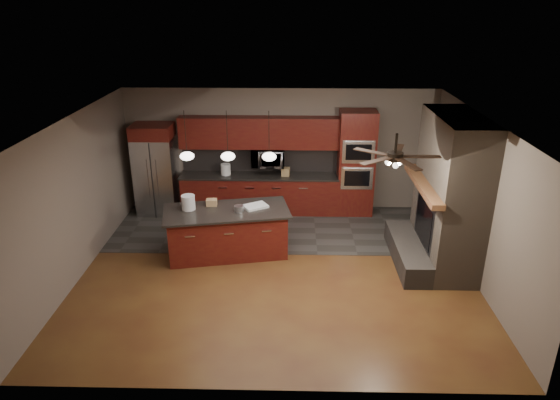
{
  "coord_description": "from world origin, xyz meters",
  "views": [
    {
      "loc": [
        0.25,
        -7.96,
        4.68
      ],
      "look_at": [
        0.05,
        0.6,
        1.15
      ],
      "focal_mm": 32.0,
      "sensor_mm": 36.0,
      "label": 1
    }
  ],
  "objects_px": {
    "refrigerator": "(156,170)",
    "cardboard_box": "(212,202)",
    "kitchen_island": "(227,232)",
    "paint_tray": "(256,206)",
    "counter_bucket": "(226,169)",
    "paint_can": "(239,209)",
    "microwave": "(268,157)",
    "white_bucket": "(188,202)",
    "oven_tower": "(356,163)",
    "counter_box": "(286,172)"
  },
  "relations": [
    {
      "from": "paint_can",
      "to": "counter_box",
      "type": "height_order",
      "value": "counter_box"
    },
    {
      "from": "white_bucket",
      "to": "counter_box",
      "type": "relative_size",
      "value": 1.42
    },
    {
      "from": "microwave",
      "to": "paint_tray",
      "type": "xyz_separation_m",
      "value": [
        -0.15,
        -1.96,
        -0.36
      ]
    },
    {
      "from": "kitchen_island",
      "to": "paint_tray",
      "type": "height_order",
      "value": "paint_tray"
    },
    {
      "from": "refrigerator",
      "to": "white_bucket",
      "type": "distance_m",
      "value": 2.25
    },
    {
      "from": "paint_can",
      "to": "refrigerator",
      "type": "bearing_deg",
      "value": 135.55
    },
    {
      "from": "white_bucket",
      "to": "counter_bucket",
      "type": "relative_size",
      "value": 1.1
    },
    {
      "from": "refrigerator",
      "to": "cardboard_box",
      "type": "xyz_separation_m",
      "value": [
        1.53,
        -1.76,
        -0.05
      ]
    },
    {
      "from": "paint_can",
      "to": "counter_bucket",
      "type": "xyz_separation_m",
      "value": [
        -0.51,
        2.12,
        0.05
      ]
    },
    {
      "from": "cardboard_box",
      "to": "counter_box",
      "type": "xyz_separation_m",
      "value": [
        1.4,
        1.79,
        0.01
      ]
    },
    {
      "from": "white_bucket",
      "to": "paint_can",
      "type": "xyz_separation_m",
      "value": [
        0.96,
        -0.09,
        -0.08
      ]
    },
    {
      "from": "microwave",
      "to": "paint_can",
      "type": "bearing_deg",
      "value": -101.57
    },
    {
      "from": "microwave",
      "to": "paint_tray",
      "type": "distance_m",
      "value": 2.0
    },
    {
      "from": "microwave",
      "to": "white_bucket",
      "type": "height_order",
      "value": "microwave"
    },
    {
      "from": "microwave",
      "to": "counter_bucket",
      "type": "bearing_deg",
      "value": -177.01
    },
    {
      "from": "oven_tower",
      "to": "microwave",
      "type": "bearing_deg",
      "value": 178.34
    },
    {
      "from": "refrigerator",
      "to": "counter_bucket",
      "type": "relative_size",
      "value": 8.22
    },
    {
      "from": "microwave",
      "to": "oven_tower",
      "type": "bearing_deg",
      "value": -1.66
    },
    {
      "from": "oven_tower",
      "to": "refrigerator",
      "type": "relative_size",
      "value": 1.15
    },
    {
      "from": "microwave",
      "to": "white_bucket",
      "type": "bearing_deg",
      "value": -124.07
    },
    {
      "from": "oven_tower",
      "to": "kitchen_island",
      "type": "distance_m",
      "value": 3.44
    },
    {
      "from": "microwave",
      "to": "cardboard_box",
      "type": "xyz_separation_m",
      "value": [
        -1.0,
        -1.89,
        -0.32
      ]
    },
    {
      "from": "paint_can",
      "to": "counter_box",
      "type": "relative_size",
      "value": 0.9
    },
    {
      "from": "white_bucket",
      "to": "counter_box",
      "type": "distance_m",
      "value": 2.69
    },
    {
      "from": "paint_tray",
      "to": "counter_box",
      "type": "height_order",
      "value": "counter_box"
    },
    {
      "from": "cardboard_box",
      "to": "paint_can",
      "type": "bearing_deg",
      "value": -29.56
    },
    {
      "from": "white_bucket",
      "to": "paint_tray",
      "type": "distance_m",
      "value": 1.27
    },
    {
      "from": "counter_bucket",
      "to": "counter_box",
      "type": "xyz_separation_m",
      "value": [
        1.36,
        -0.05,
        -0.03
      ]
    },
    {
      "from": "refrigerator",
      "to": "paint_can",
      "type": "xyz_separation_m",
      "value": [
        2.08,
        -2.04,
        -0.06
      ]
    },
    {
      "from": "oven_tower",
      "to": "counter_box",
      "type": "distance_m",
      "value": 1.58
    },
    {
      "from": "microwave",
      "to": "cardboard_box",
      "type": "relative_size",
      "value": 3.61
    },
    {
      "from": "paint_tray",
      "to": "paint_can",
      "type": "bearing_deg",
      "value": -174.61
    },
    {
      "from": "oven_tower",
      "to": "paint_can",
      "type": "bearing_deg",
      "value": -138.85
    },
    {
      "from": "paint_tray",
      "to": "cardboard_box",
      "type": "height_order",
      "value": "cardboard_box"
    },
    {
      "from": "paint_can",
      "to": "cardboard_box",
      "type": "bearing_deg",
      "value": 153.16
    },
    {
      "from": "white_bucket",
      "to": "paint_can",
      "type": "relative_size",
      "value": 1.58
    },
    {
      "from": "cardboard_box",
      "to": "counter_bucket",
      "type": "xyz_separation_m",
      "value": [
        0.04,
        1.84,
        0.04
      ]
    },
    {
      "from": "paint_can",
      "to": "counter_bucket",
      "type": "bearing_deg",
      "value": 103.56
    },
    {
      "from": "microwave",
      "to": "white_bucket",
      "type": "distance_m",
      "value": 2.53
    },
    {
      "from": "microwave",
      "to": "counter_bucket",
      "type": "relative_size",
      "value": 2.91
    },
    {
      "from": "white_bucket",
      "to": "cardboard_box",
      "type": "distance_m",
      "value": 0.46
    },
    {
      "from": "refrigerator",
      "to": "cardboard_box",
      "type": "bearing_deg",
      "value": -49.07
    },
    {
      "from": "microwave",
      "to": "cardboard_box",
      "type": "height_order",
      "value": "microwave"
    },
    {
      "from": "paint_tray",
      "to": "kitchen_island",
      "type": "bearing_deg",
      "value": 165.23
    },
    {
      "from": "paint_can",
      "to": "paint_tray",
      "type": "height_order",
      "value": "paint_can"
    },
    {
      "from": "refrigerator",
      "to": "paint_tray",
      "type": "height_order",
      "value": "refrigerator"
    },
    {
      "from": "counter_box",
      "to": "kitchen_island",
      "type": "bearing_deg",
      "value": -108.93
    },
    {
      "from": "paint_can",
      "to": "counter_bucket",
      "type": "height_order",
      "value": "counter_bucket"
    },
    {
      "from": "refrigerator",
      "to": "paint_can",
      "type": "relative_size",
      "value": 11.77
    },
    {
      "from": "kitchen_island",
      "to": "cardboard_box",
      "type": "distance_m",
      "value": 0.64
    }
  ]
}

